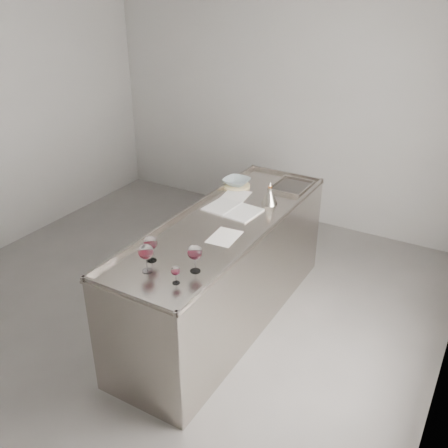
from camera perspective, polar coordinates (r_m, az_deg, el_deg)
The scene contains 12 objects.
room_shell at distance 3.82m, azimuth -8.69°, elevation 6.39°, with size 4.54×5.04×2.84m.
counter at distance 4.20m, azimuth 0.13°, elevation -5.45°, with size 0.77×2.42×0.97m.
wine_glass_left at distance 3.30m, azimuth -8.91°, elevation -3.22°, with size 0.10×0.10×0.20m.
wine_glass_middle at distance 3.42m, azimuth -8.40°, elevation -2.21°, with size 0.10×0.10×0.19m.
wine_glass_right at distance 3.26m, azimuth -3.36°, elevation -3.32°, with size 0.10×0.10×0.20m.
wine_glass_small at distance 3.18m, azimuth -5.56°, elevation -5.41°, with size 0.06×0.06×0.12m.
notebook at distance 4.16m, azimuth 0.98°, elevation 1.67°, with size 0.46×0.34×0.02m.
loose_paper_top at distance 3.74m, azimuth 0.05°, elevation -1.49°, with size 0.20×0.28×0.00m, color silver.
loose_paper_under at distance 4.41m, azimuth 1.22°, elevation 3.15°, with size 0.22×0.32×0.00m, color silver.
trivet at distance 4.63m, azimuth 1.44°, elevation 4.41°, with size 0.25×0.25×0.02m, color beige.
ceramic_bowl at distance 4.62m, azimuth 1.45°, elevation 4.86°, with size 0.23×0.23×0.06m, color #85969B.
wine_funnel at distance 4.27m, azimuth 5.25°, elevation 3.08°, with size 0.14×0.14×0.20m.
Camera 1 is at (2.28, -2.77, 2.72)m, focal length 40.00 mm.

